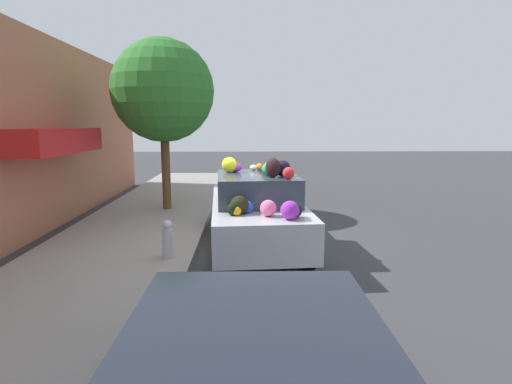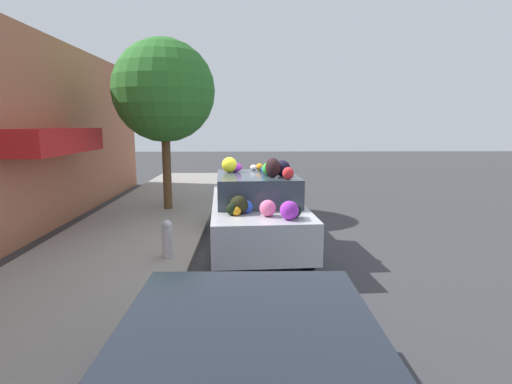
% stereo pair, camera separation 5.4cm
% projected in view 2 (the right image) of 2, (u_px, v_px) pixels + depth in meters
% --- Properties ---
extents(ground_plane, '(60.00, 60.00, 0.00)m').
position_uv_depth(ground_plane, '(252.00, 248.00, 8.27)').
color(ground_plane, '#38383A').
extents(sidewalk_curb, '(24.00, 3.20, 0.13)m').
position_uv_depth(sidewalk_curb, '(120.00, 246.00, 8.20)').
color(sidewalk_curb, gray).
rests_on(sidewalk_curb, ground).
extents(building_facade, '(18.00, 1.20, 4.65)m').
position_uv_depth(building_facade, '(2.00, 136.00, 7.84)').
color(building_facade, '#B26B4C').
rests_on(building_facade, ground).
extents(street_tree, '(2.82, 2.82, 4.73)m').
position_uv_depth(street_tree, '(164.00, 91.00, 11.00)').
color(street_tree, brown).
rests_on(street_tree, sidewalk_curb).
extents(fire_hydrant, '(0.20, 0.20, 0.70)m').
position_uv_depth(fire_hydrant, '(167.00, 239.00, 7.25)').
color(fire_hydrant, '#B2B2B7').
rests_on(fire_hydrant, sidewalk_curb).
extents(art_car, '(4.29, 2.01, 1.93)m').
position_uv_depth(art_car, '(256.00, 210.00, 8.09)').
color(art_car, '#B7BABF').
rests_on(art_car, ground).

